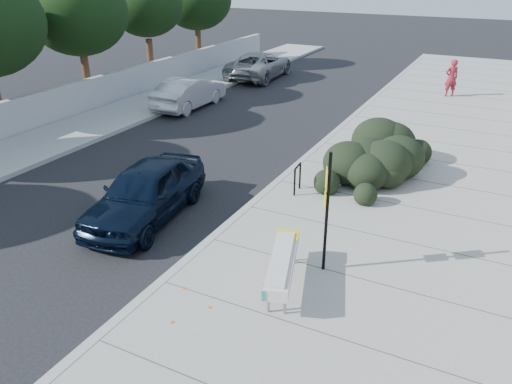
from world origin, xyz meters
TOP-DOWN VIEW (x-y plane):
  - ground at (0.00, 0.00)m, footprint 120.00×120.00m
  - sidewalk_near at (5.60, 5.00)m, footprint 11.20×50.00m
  - sidewalk_far at (-9.50, 5.00)m, footprint 3.00×50.00m
  - curb_near at (0.00, 5.00)m, footprint 0.22×50.00m
  - curb_far at (-8.00, 5.00)m, footprint 0.22×50.00m
  - far_wall at (-11.20, 5.00)m, footprint 0.30×40.00m
  - tree_far_d at (-12.50, 9.00)m, footprint 4.60×4.60m
  - tree_far_e at (-12.50, 14.00)m, footprint 4.00×4.00m
  - bench at (2.37, -0.99)m, footprint 1.15×2.42m
  - bike_rack at (0.84, 3.50)m, footprint 0.10×0.58m
  - sign_post at (2.91, -0.01)m, footprint 0.16×0.30m
  - hedge at (2.62, 5.76)m, footprint 3.32×4.87m
  - sedan_navy at (-2.26, 0.44)m, footprint 2.41×4.69m
  - wagon_silver at (-7.50, 10.34)m, footprint 1.58×4.39m
  - suv_silver at (-7.50, 17.78)m, footprint 2.86×5.62m
  - pedestrian at (3.27, 17.60)m, footprint 0.80×0.73m

SIDE VIEW (x-z plane):
  - ground at x=0.00m, z-range 0.00..0.00m
  - sidewalk_near at x=5.60m, z-range 0.00..0.15m
  - sidewalk_far at x=-9.50m, z-range 0.00..0.15m
  - curb_near at x=0.00m, z-range 0.00..0.17m
  - curb_far at x=-8.00m, z-range 0.00..0.17m
  - bike_rack at x=0.84m, z-range 0.24..1.08m
  - bench at x=2.37m, z-range 0.36..1.07m
  - wagon_silver at x=-7.50m, z-range 0.00..1.44m
  - far_wall at x=-11.20m, z-range 0.00..1.50m
  - suv_silver at x=-7.50m, z-range 0.00..1.52m
  - sedan_navy at x=-2.26m, z-range 0.00..1.53m
  - hedge at x=2.62m, z-range 0.15..1.81m
  - pedestrian at x=3.27m, z-range 0.15..1.97m
  - sign_post at x=2.91m, z-range 0.33..3.08m
  - tree_far_e at x=-12.50m, z-range 1.23..7.13m
  - tree_far_d at x=-12.50m, z-range 1.11..7.27m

